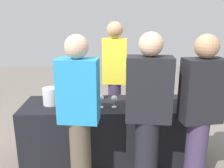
{
  "coord_description": "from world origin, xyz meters",
  "views": [
    {
      "loc": [
        -0.09,
        -2.78,
        1.78
      ],
      "look_at": [
        0.0,
        0.0,
        1.0
      ],
      "focal_mm": 38.56,
      "sensor_mm": 36.0,
      "label": 1
    }
  ],
  "objects": [
    {
      "name": "wine_glass_0",
      "position": [
        -0.56,
        -0.15,
        0.86
      ],
      "size": [
        0.07,
        0.07,
        0.15
      ],
      "color": "silver",
      "rests_on": "tasting_table"
    },
    {
      "name": "wine_glass_1",
      "position": [
        -0.14,
        -0.12,
        0.86
      ],
      "size": [
        0.07,
        0.07,
        0.15
      ],
      "color": "silver",
      "rests_on": "tasting_table"
    },
    {
      "name": "wine_bottle_2",
      "position": [
        -0.22,
        0.07,
        0.88
      ],
      "size": [
        0.08,
        0.08,
        0.34
      ],
      "color": "black",
      "rests_on": "tasting_table"
    },
    {
      "name": "wine_bottle_3",
      "position": [
        0.25,
        0.16,
        0.87
      ],
      "size": [
        0.07,
        0.07,
        0.32
      ],
      "color": "black",
      "rests_on": "tasting_table"
    },
    {
      "name": "guest_1",
      "position": [
        0.33,
        -0.64,
        0.89
      ],
      "size": [
        0.45,
        0.29,
        1.66
      ],
      "rotation": [
        0.0,
        0.0,
        -0.13
      ],
      "color": "black",
      "rests_on": "ground_plane"
    },
    {
      "name": "tasting_table",
      "position": [
        0.0,
        0.0,
        0.38
      ],
      "size": [
        2.17,
        0.67,
        0.75
      ],
      "primitive_type": "cube",
      "color": "black",
      "rests_on": "ground_plane"
    },
    {
      "name": "server_pouring",
      "position": [
        0.06,
        0.6,
        0.97
      ],
      "size": [
        0.36,
        0.23,
        1.72
      ],
      "rotation": [
        0.0,
        0.0,
        3.02
      ],
      "color": "#3F3351",
      "rests_on": "ground_plane"
    },
    {
      "name": "ice_bucket",
      "position": [
        -0.74,
        -0.0,
        0.86
      ],
      "size": [
        0.19,
        0.19,
        0.21
      ],
      "primitive_type": "cylinder",
      "color": "silver",
      "rests_on": "tasting_table"
    },
    {
      "name": "guest_0",
      "position": [
        -0.34,
        -0.63,
        0.89
      ],
      "size": [
        0.4,
        0.26,
        1.64
      ],
      "rotation": [
        0.0,
        0.0,
        -0.13
      ],
      "color": "brown",
      "rests_on": "ground_plane"
    },
    {
      "name": "wine_bottle_4",
      "position": [
        0.56,
        0.14,
        0.87
      ],
      "size": [
        0.08,
        0.08,
        0.31
      ],
      "color": "black",
      "rests_on": "tasting_table"
    },
    {
      "name": "wine_bottle_1",
      "position": [
        -0.31,
        0.15,
        0.88
      ],
      "size": [
        0.08,
        0.08,
        0.34
      ],
      "color": "black",
      "rests_on": "tasting_table"
    },
    {
      "name": "wine_glass_2",
      "position": [
        0.02,
        -0.11,
        0.85
      ],
      "size": [
        0.08,
        0.08,
        0.14
      ],
      "color": "silver",
      "rests_on": "tasting_table"
    },
    {
      "name": "ground_plane",
      "position": [
        0.0,
        0.0,
        0.0
      ],
      "size": [
        12.0,
        12.0,
        0.0
      ],
      "primitive_type": "plane",
      "color": "slate"
    },
    {
      "name": "guest_2",
      "position": [
        0.82,
        -0.66,
        0.89
      ],
      "size": [
        0.41,
        0.26,
        1.64
      ],
      "rotation": [
        0.0,
        0.0,
        0.14
      ],
      "color": "#3F3351",
      "rests_on": "ground_plane"
    },
    {
      "name": "wine_bottle_0",
      "position": [
        -0.61,
        0.11,
        0.87
      ],
      "size": [
        0.07,
        0.07,
        0.31
      ],
      "color": "black",
      "rests_on": "tasting_table"
    }
  ]
}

